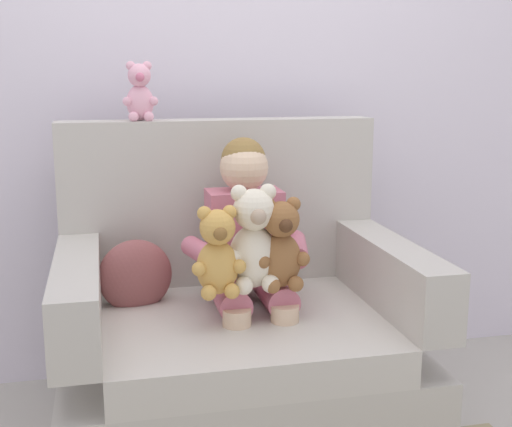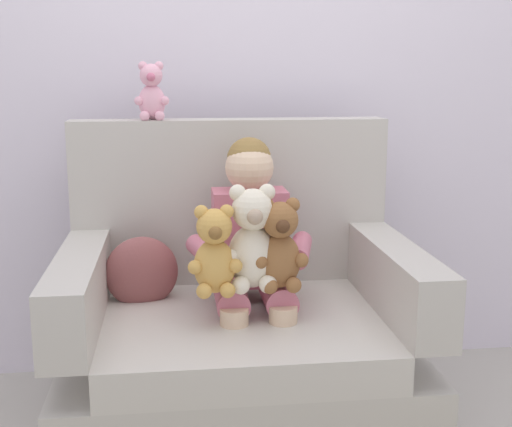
{
  "view_description": "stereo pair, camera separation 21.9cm",
  "coord_description": "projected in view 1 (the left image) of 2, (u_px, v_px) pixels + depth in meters",
  "views": [
    {
      "loc": [
        -0.43,
        -2.14,
        1.27
      ],
      "look_at": [
        0.05,
        -0.05,
        0.82
      ],
      "focal_mm": 47.36,
      "sensor_mm": 36.0,
      "label": 1
    },
    {
      "loc": [
        -0.22,
        -2.18,
        1.27
      ],
      "look_at": [
        0.05,
        -0.05,
        0.82
      ],
      "focal_mm": 47.36,
      "sensor_mm": 36.0,
      "label": 2
    }
  ],
  "objects": [
    {
      "name": "back_wall",
      "position": [
        205.0,
        65.0,
        2.78
      ],
      "size": [
        6.0,
        0.1,
        2.6
      ],
      "primitive_type": "cube",
      "color": "silver",
      "rests_on": "ground"
    },
    {
      "name": "armchair",
      "position": [
        236.0,
        341.0,
        2.37
      ],
      "size": [
        1.19,
        0.9,
        1.1
      ],
      "color": "#BCB7AD",
      "rests_on": "ground"
    },
    {
      "name": "seated_child",
      "position": [
        248.0,
        246.0,
        2.33
      ],
      "size": [
        0.45,
        0.39,
        0.82
      ],
      "rotation": [
        0.0,
        0.0,
        -0.14
      ],
      "color": "#C66B7F",
      "rests_on": "armchair"
    },
    {
      "name": "plush_cream",
      "position": [
        254.0,
        241.0,
        2.17
      ],
      "size": [
        0.21,
        0.17,
        0.35
      ],
      "rotation": [
        0.0,
        0.0,
        -0.27
      ],
      "color": "silver",
      "rests_on": "armchair"
    },
    {
      "name": "plush_honey",
      "position": [
        218.0,
        254.0,
        2.11
      ],
      "size": [
        0.17,
        0.14,
        0.29
      ],
      "rotation": [
        0.0,
        0.0,
        0.38
      ],
      "color": "gold",
      "rests_on": "armchair"
    },
    {
      "name": "plush_brown",
      "position": [
        281.0,
        246.0,
        2.18
      ],
      "size": [
        0.18,
        0.15,
        0.3
      ],
      "rotation": [
        0.0,
        0.0,
        0.38
      ],
      "color": "brown",
      "rests_on": "armchair"
    },
    {
      "name": "plush_pink_on_backrest",
      "position": [
        140.0,
        93.0,
        2.44
      ],
      "size": [
        0.13,
        0.1,
        0.21
      ],
      "rotation": [
        0.0,
        0.0,
        0.13
      ],
      "color": "#EAA8BC",
      "rests_on": "armchair"
    },
    {
      "name": "throw_pillow",
      "position": [
        135.0,
        276.0,
        2.36
      ],
      "size": [
        0.27,
        0.16,
        0.26
      ],
      "primitive_type": "ellipsoid",
      "rotation": [
        0.0,
        0.0,
        0.15
      ],
      "color": "#8C4C4C",
      "rests_on": "armchair"
    }
  ]
}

